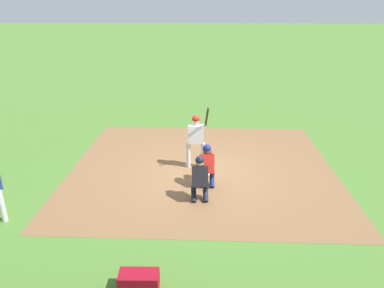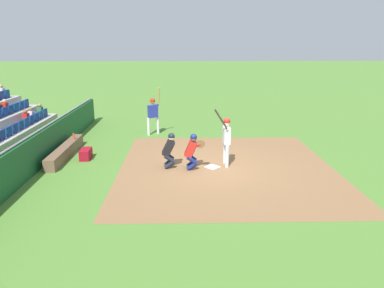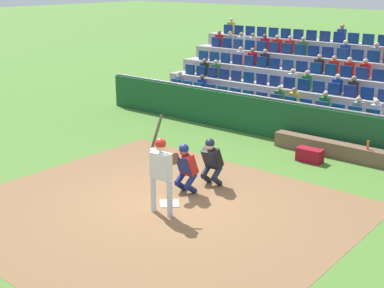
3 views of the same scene
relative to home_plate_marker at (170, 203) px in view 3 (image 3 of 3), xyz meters
name	(u,v)px [view 3 (image 3 of 3)]	position (x,y,z in m)	size (l,w,h in m)	color
ground_plane	(170,204)	(0.00, 0.00, -0.02)	(160.00, 160.00, 0.00)	#4C7B2F
infield_dirt_patch	(155,211)	(0.00, 0.50, -0.01)	(8.33, 7.56, 0.01)	brown
home_plate_marker	(170,203)	(0.00, 0.00, 0.00)	(0.44, 0.44, 0.02)	white
batter_at_plate	(161,167)	(-0.20, 0.50, 1.08)	(0.71, 0.62, 2.15)	silver
catcher_crouching	(185,165)	(0.14, -0.73, 0.70)	(0.46, 0.71, 1.29)	navy
home_plate_umpire	(211,160)	(-0.06, -1.53, 0.68)	(0.48, 0.50, 1.28)	#1A202F
dugout_wall	(299,123)	(0.00, -6.19, 0.62)	(16.58, 0.24, 1.33)	#164E28
dugout_bench	(333,149)	(-1.45, -5.64, 0.20)	(3.75, 0.40, 0.44)	brown
water_bottle_on_bench	(368,145)	(-2.48, -5.59, 0.55)	(0.07, 0.07, 0.25)	#D24F24
equipment_duffel_bag	(310,155)	(-1.13, -4.78, 0.18)	(0.74, 0.36, 0.39)	maroon
bleacher_stand	(360,90)	(0.00, -10.97, 0.95)	(15.82, 4.68, 3.24)	#A09A98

